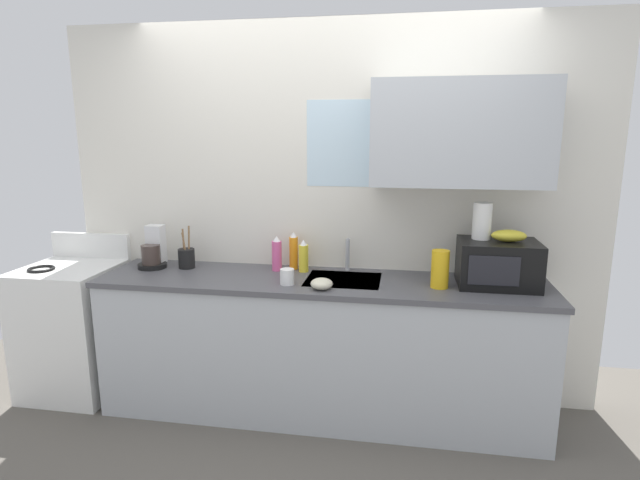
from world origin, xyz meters
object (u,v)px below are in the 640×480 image
Objects in this scene: paper_towel_roll at (482,221)px; small_bowl at (322,284)px; dish_soap_bottle_orange at (294,252)px; stove_range at (74,328)px; cereal_canister at (440,269)px; microwave at (498,264)px; utensil_crock at (187,258)px; dish_soap_bottle_yellow at (303,257)px; coffee_maker at (154,252)px; dish_soap_bottle_pink at (277,254)px; mug_white at (287,277)px; banana_bunch at (509,236)px.

paper_towel_roll is 1.69× the size of small_bowl.
dish_soap_bottle_orange is at bearing 121.97° from small_bowl.
stove_range is 4.83× the size of cereal_canister.
utensil_crock is (-2.00, 0.07, -0.06)m from microwave.
paper_towel_roll is 0.98× the size of cereal_canister.
paper_towel_roll is 1.21m from dish_soap_bottle_orange.
dish_soap_bottle_yellow is 0.10m from dish_soap_bottle_orange.
dish_soap_bottle_pink is at bearing 3.28° from coffee_maker.
microwave is 1.98× the size of dish_soap_bottle_pink.
dish_soap_bottle_yellow is at bearing 174.71° from microwave.
stove_range is 0.80m from coffee_maker.
mug_white is (1.57, -0.14, 0.49)m from stove_range.
dish_soap_bottle_orange is at bearing 174.51° from paper_towel_roll.
microwave is 2.16× the size of dish_soap_bottle_yellow.
cereal_canister is at bearing -163.83° from microwave.
paper_towel_roll is at bearing -5.49° from dish_soap_bottle_orange.
microwave is 2.23m from coffee_maker.
dish_soap_bottle_orange reaches higher than dish_soap_bottle_pink.
stove_range is at bearing -169.76° from coffee_maker.
mug_white is at bearing -83.87° from dish_soap_bottle_orange.
dish_soap_bottle_orange is 0.73m from utensil_crock.
microwave is at bearing 0.92° from stove_range.
dish_soap_bottle_pink reaches higher than mug_white.
paper_towel_roll is 1.92m from utensil_crock.
cereal_canister is 0.70m from small_bowl.
banana_bunch is 0.70× the size of utensil_crock.
small_bowl is (0.18, -0.36, -0.07)m from dish_soap_bottle_yellow.
banana_bunch reaches higher than small_bowl.
small_bowl is at bearing -44.85° from dish_soap_bottle_pink.
dish_soap_bottle_pink is 0.81× the size of utensil_crock.
dish_soap_bottle_orange reaches higher than mug_white.
dish_soap_bottle_yellow is (-1.10, 0.06, -0.28)m from paper_towel_roll.
dish_soap_bottle_yellow is (1.61, 0.16, 0.54)m from stove_range.
microwave is 1.20m from dish_soap_bottle_yellow.
utensil_crock reaches higher than dish_soap_bottle_orange.
microwave is at bearing 13.70° from small_bowl.
cereal_canister is at bearing -147.99° from paper_towel_roll.
dish_soap_bottle_pink is (-1.43, 0.11, -0.20)m from banana_bunch.
paper_towel_roll is at bearing 161.57° from banana_bunch.
dish_soap_bottle_yellow is at bearing 5.55° from stove_range.
small_bowl is at bearing -14.34° from coffee_maker.
utensil_crock reaches higher than cereal_canister.
microwave reaches higher than dish_soap_bottle_yellow.
coffee_maker reaches higher than mug_white.
mug_white is at bearing -174.29° from cereal_canister.
cereal_canister is (1.04, -0.21, 0.00)m from dish_soap_bottle_pink.
dish_soap_bottle_pink is at bearing 175.50° from microwave.
small_bowl is at bearing -167.56° from cereal_canister.
banana_bunch is 2.29m from coffee_maker.
cereal_canister is at bearing -4.80° from coffee_maker.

